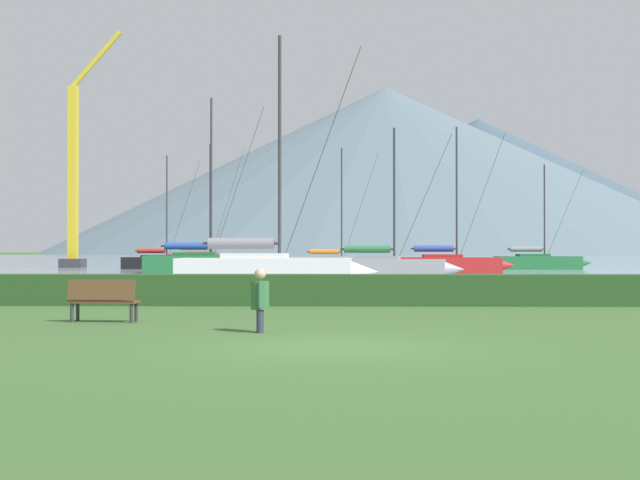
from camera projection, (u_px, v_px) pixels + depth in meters
The scene contains 16 objects.
ground_plane at pixel (334, 348), 14.32m from camera, with size 1000.00×1000.00×0.00m, color #3D602D.
harbor_water at pixel (340, 259), 151.28m from camera, with size 320.00×246.00×0.00m, color #8499A8.
hedge_line at pixel (337, 290), 25.32m from camera, with size 80.00×1.20×0.90m, color #284C23.
sailboat_slip_1 at pixel (539, 261), 71.65m from camera, with size 7.91×2.48×8.64m.
sailboat_slip_3 at pixel (450, 264), 59.12m from camera, with size 8.05×2.43×9.97m.
sailboat_slip_4 at pixel (336, 263), 67.54m from camera, with size 6.95×2.20×9.50m.
sailboat_slip_7 at pixel (268, 269), 39.42m from camera, with size 9.09×2.89×11.33m.
sailboat_slip_8 at pixel (162, 262), 73.17m from camera, with size 7.37×3.13×9.52m.
sailboat_slip_9 at pixel (203, 262), 59.85m from camera, with size 8.95×2.89×12.07m.
sailboat_slip_11 at pixel (205, 258), 91.13m from camera, with size 8.65×2.71×12.69m.
sailboat_slip_12 at pixel (386, 267), 48.54m from camera, with size 7.96×3.23×8.41m.
park_bench_near_path at pixel (103, 298), 19.35m from camera, with size 1.56×0.61×0.95m.
person_seated_viewer at pixel (260, 297), 16.96m from camera, with size 0.36×0.57×1.25m.
dock_crane at pixel (74, 186), 78.84m from camera, with size 5.42×2.00×21.49m.
distant_hill_west_ridge at pixel (478, 186), 412.15m from camera, with size 246.86×246.86×63.66m, color #425666.
distant_hill_central_peak at pixel (386, 170), 373.64m from camera, with size 285.63×285.63×71.30m, color slate.
Camera 1 is at (0.11, -14.34, 1.61)m, focal length 48.95 mm.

